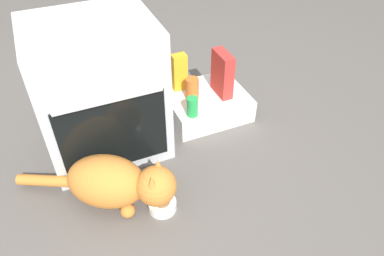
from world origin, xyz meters
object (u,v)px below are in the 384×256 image
(oven, at_px, (100,91))
(sauce_jar, at_px, (192,89))
(pantry_cabinet, at_px, (206,103))
(soda_can, at_px, (192,107))
(food_bowl, at_px, (162,204))
(cat, at_px, (116,182))
(juice_carton, at_px, (179,72))
(cereal_box, at_px, (222,74))

(oven, bearing_deg, sauce_jar, 4.11)
(pantry_cabinet, bearing_deg, soda_can, -135.47)
(sauce_jar, bearing_deg, pantry_cabinet, 3.57)
(food_bowl, bearing_deg, oven, 102.56)
(cat, xyz_separation_m, juice_carton, (0.58, 0.62, 0.12))
(oven, height_order, sauce_jar, oven)
(pantry_cabinet, relative_size, cat, 0.68)
(sauce_jar, bearing_deg, food_bowl, -124.75)
(cereal_box, distance_m, sauce_jar, 0.21)
(oven, height_order, soda_can, oven)
(cereal_box, bearing_deg, food_bowl, -136.14)
(pantry_cabinet, bearing_deg, food_bowl, -130.25)
(oven, bearing_deg, food_bowl, -77.44)
(soda_can, bearing_deg, juice_carton, 82.89)
(juice_carton, bearing_deg, soda_can, -97.11)
(cereal_box, height_order, soda_can, cereal_box)
(oven, xyz_separation_m, pantry_cabinet, (0.65, 0.05, -0.30))
(oven, distance_m, cat, 0.51)
(food_bowl, xyz_separation_m, soda_can, (0.36, 0.45, 0.18))
(oven, height_order, food_bowl, oven)
(pantry_cabinet, bearing_deg, cereal_box, -14.96)
(pantry_cabinet, height_order, cereal_box, cereal_box)
(oven, bearing_deg, pantry_cabinet, 4.03)
(sauce_jar, height_order, soda_can, sauce_jar)
(oven, height_order, juice_carton, oven)
(oven, relative_size, juice_carton, 3.15)
(sauce_jar, bearing_deg, juice_carton, 102.78)
(oven, height_order, cereal_box, oven)
(cereal_box, relative_size, sauce_jar, 2.00)
(oven, relative_size, sauce_jar, 5.41)
(food_bowl, relative_size, cereal_box, 0.50)
(pantry_cabinet, bearing_deg, oven, -175.97)
(cat, relative_size, juice_carton, 3.04)
(cereal_box, distance_m, soda_can, 0.30)
(oven, xyz_separation_m, food_bowl, (0.13, -0.57, -0.35))
(cat, bearing_deg, cereal_box, 64.34)
(food_bowl, height_order, juice_carton, juice_carton)
(pantry_cabinet, height_order, sauce_jar, sauce_jar)
(pantry_cabinet, height_order, juice_carton, juice_carton)
(cat, relative_size, sauce_jar, 5.21)
(oven, relative_size, food_bowl, 5.43)
(sauce_jar, bearing_deg, cereal_box, -5.61)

